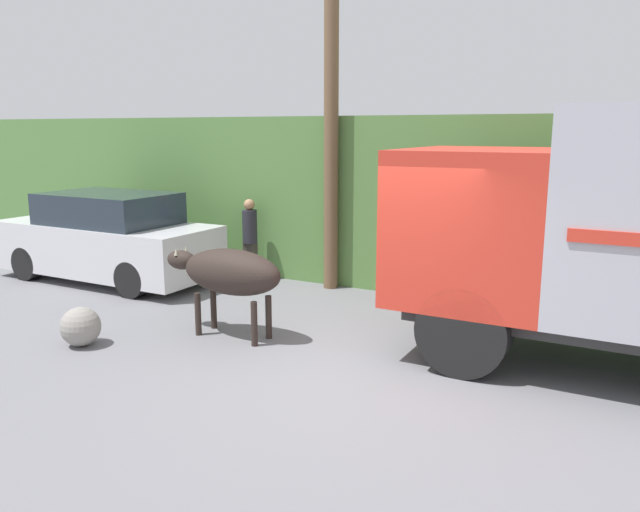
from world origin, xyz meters
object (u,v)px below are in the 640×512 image
Objects in this scene: brown_cow at (229,272)px; roadside_rock at (81,327)px; parked_suv at (107,239)px; pedestrian_on_hill at (250,235)px; utility_pole at (331,94)px.

brown_cow is 2.14m from roadside_rock.
parked_suv reaches higher than brown_cow.
brown_cow reaches higher than roadside_rock.
utility_pole reaches higher than pedestrian_on_hill.
parked_suv is 2.83× the size of pedestrian_on_hill.
parked_suv is at bearing -159.33° from utility_pole.
utility_pole is at bearing 71.08° from roadside_rock.
pedestrian_on_hill is at bearing 25.99° from parked_suv.
brown_cow is 4.45m from parked_suv.
utility_pole is 5.75m from roadside_rock.
parked_suv is at bearing 131.48° from roadside_rock.
pedestrian_on_hill is at bearing -174.01° from utility_pole.
pedestrian_on_hill is 3.15m from utility_pole.
parked_suv reaches higher than roadside_rock.
pedestrian_on_hill is 2.94× the size of roadside_rock.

